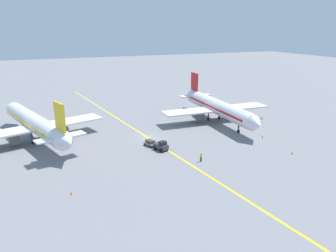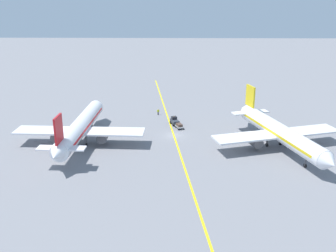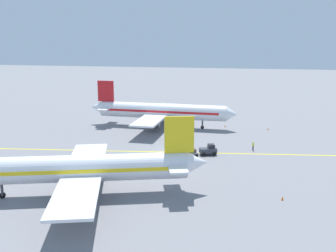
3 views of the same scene
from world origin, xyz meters
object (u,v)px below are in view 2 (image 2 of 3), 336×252
Objects in this scene: ground_crew_worker at (158,112)px; traffic_cone_near_nose at (85,121)px; traffic_cone_by_wingtip at (241,111)px; baggage_cart_trailing at (179,126)px; airplane_adjacent_stand at (80,128)px; baggage_tug_dark at (175,121)px; traffic_cone_mid_apron at (96,110)px; airplane_at_gate at (279,132)px.

traffic_cone_near_nose is at bearing 18.55° from ground_crew_worker.
traffic_cone_near_nose is 1.00× the size of traffic_cone_by_wingtip.
ground_crew_worker is (5.62, -11.05, 0.15)m from baggage_cart_trailing.
baggage_tug_dark is (-20.55, -13.36, -2.81)m from airplane_adjacent_stand.
baggage_tug_dark reaches higher than ground_crew_worker.
ground_crew_worker is 3.05× the size of traffic_cone_near_nose.
baggage_tug_dark reaches higher than traffic_cone_mid_apron.
baggage_cart_trailing is at bearing 110.26° from baggage_tug_dark.
baggage_cart_trailing is 12.39m from ground_crew_worker.
airplane_at_gate is 63.30× the size of traffic_cone_near_nose.
baggage_tug_dark reaches higher than baggage_cart_trailing.
baggage_cart_trailing is at bearing -154.67° from airplane_adjacent_stand.
traffic_cone_mid_apron is at bearing -86.63° from airplane_adjacent_stand.
baggage_cart_trailing is at bearing 116.96° from ground_crew_worker.
baggage_tug_dark is 21.68m from traffic_cone_by_wingtip.
ground_crew_worker is 19.50m from traffic_cone_near_nose.
airplane_adjacent_stand is at bearing 52.98° from ground_crew_worker.
airplane_adjacent_stand is 24.67m from baggage_tug_dark.
baggage_cart_trailing is 27.43m from traffic_cone_mid_apron.
traffic_cone_mid_apron is (23.16, -14.69, -0.49)m from baggage_cart_trailing.
baggage_cart_trailing reaches higher than traffic_cone_mid_apron.
baggage_cart_trailing is at bearing 168.63° from traffic_cone_near_nose.
traffic_cone_mid_apron is (1.47, -24.95, -3.43)m from airplane_adjacent_stand.
airplane_adjacent_stand is 25.23m from traffic_cone_mid_apron.
airplane_adjacent_stand is at bearing 99.06° from traffic_cone_near_nose.
airplane_adjacent_stand is 15.68m from traffic_cone_near_nose.
traffic_cone_near_nose is (24.10, -4.85, -0.49)m from baggage_cart_trailing.
baggage_tug_dark reaches higher than traffic_cone_near_nose.
traffic_cone_near_nose is 9.89m from traffic_cone_mid_apron.
traffic_cone_mid_apron is at bearing -0.28° from traffic_cone_by_wingtip.
traffic_cone_by_wingtip is at bearing -82.54° from airplane_at_gate.
baggage_cart_trailing is at bearing -30.63° from airplane_at_gate.
traffic_cone_near_nose is 1.00× the size of traffic_cone_mid_apron.
traffic_cone_mid_apron is at bearing -32.39° from baggage_cart_trailing.
traffic_cone_mid_apron is at bearing -11.74° from ground_crew_worker.
airplane_at_gate is 0.98× the size of airplane_adjacent_stand.
baggage_cart_trailing is 5.32× the size of traffic_cone_mid_apron.
airplane_adjacent_stand reaches higher than traffic_cone_mid_apron.
baggage_tug_dark is 6.06× the size of traffic_cone_by_wingtip.
airplane_adjacent_stand is 64.53× the size of traffic_cone_near_nose.
traffic_cone_mid_apron is at bearing -95.46° from traffic_cone_near_nose.
traffic_cone_near_nose is at bearing -11.37° from baggage_cart_trailing.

